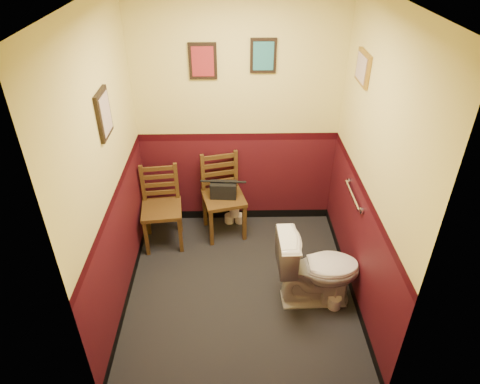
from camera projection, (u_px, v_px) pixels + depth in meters
The scene contains 16 objects.
floor at pixel (241, 288), 4.32m from camera, with size 2.20×2.40×0.00m, color black.
wall_back at pixel (238, 116), 4.59m from camera, with size 2.20×2.70×0.00m, color #3F0D15.
wall_front at pixel (245, 275), 2.58m from camera, with size 2.20×2.70×0.00m, color #3F0D15.
wall_left at pixel (109, 175), 3.57m from camera, with size 2.40×2.70×0.00m, color #3F0D15.
wall_right at pixel (371, 172), 3.60m from camera, with size 2.40×2.70×0.00m, color #3F0D15.
grab_bar at pixel (353, 195), 4.03m from camera, with size 0.05×0.56×0.06m.
framed_print_back_a at pixel (203, 61), 4.24m from camera, with size 0.28×0.04×0.36m.
framed_print_back_b at pixel (263, 56), 4.22m from camera, with size 0.26×0.04×0.34m.
framed_print_left at pixel (104, 114), 3.38m from camera, with size 0.04×0.30×0.38m.
framed_print_right at pixel (363, 68), 3.72m from camera, with size 0.04×0.34×0.28m.
toilet at pixel (318, 269), 4.00m from camera, with size 0.44×0.79×0.78m, color white.
toilet_brush at pixel (335, 301), 4.08m from camera, with size 0.13×0.13×0.45m.
chair_left at pixel (162, 207), 4.71m from camera, with size 0.48×0.48×0.92m.
chair_right at pixel (223, 196), 4.87m from camera, with size 0.54×0.54×0.96m.
handbag at pixel (223, 190), 4.77m from camera, with size 0.30×0.16×0.21m.
tp_stack at pixel (234, 214), 5.17m from camera, with size 0.24×0.15×0.31m.
Camera 1 is at (-0.07, -3.08, 3.18)m, focal length 32.00 mm.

